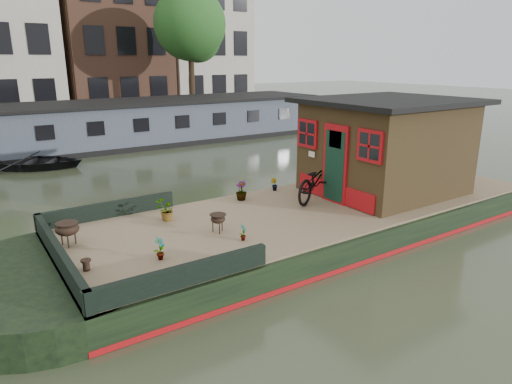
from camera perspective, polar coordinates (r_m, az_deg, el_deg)
ground at (r=11.29m, az=7.93°, el=-4.73°), size 120.00×120.00×0.00m
houseboat_hull at (r=10.40m, az=2.46°, el=-4.84°), size 14.01×4.02×0.60m
houseboat_deck at (r=11.09m, az=8.05°, el=-1.72°), size 11.80×3.80×0.05m
bow_bulwark at (r=8.68m, az=-17.94°, el=-6.14°), size 3.00×4.00×0.35m
cabin at (r=12.32m, az=15.94°, el=5.64°), size 4.00×3.50×2.42m
bicycle at (r=11.37m, az=7.50°, el=1.53°), size 2.02×1.40×1.01m
potted_plant_a at (r=8.13m, az=-11.93°, el=-6.92°), size 0.27×0.25×0.42m
potted_plant_b at (r=12.14m, az=2.29°, el=0.96°), size 0.20×0.22×0.33m
potted_plant_c at (r=10.02m, az=-11.16°, el=-2.27°), size 0.49×0.45×0.47m
potted_plant_d at (r=11.29m, az=-1.86°, el=0.17°), size 0.35×0.35×0.48m
potted_plant_e at (r=8.80m, az=-1.62°, el=-5.05°), size 0.21×0.21×0.34m
brazier_front at (r=9.24m, az=-4.76°, el=-3.90°), size 0.38×0.38×0.38m
brazier_rear at (r=9.23m, az=-22.45°, el=-4.89°), size 0.55×0.55×0.46m
bollard_port at (r=10.07m, az=-23.40°, el=-4.11°), size 0.16×0.16×0.18m
bollard_stbd at (r=8.13m, az=-20.46°, el=-8.54°), size 0.17×0.17×0.19m
dinghy at (r=19.44m, az=-25.96°, el=3.78°), size 4.34×3.97×0.73m
far_houseboat at (r=23.14m, az=-15.82°, el=8.07°), size 20.40×4.40×2.11m
quay at (r=29.40m, az=-19.82°, el=8.32°), size 60.00×6.00×0.90m
townhouse_row at (r=36.26m, az=-23.78°, el=21.11°), size 27.25×8.00×16.50m
tree_right at (r=30.03m, az=-8.07°, el=19.67°), size 4.40×4.40×7.40m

